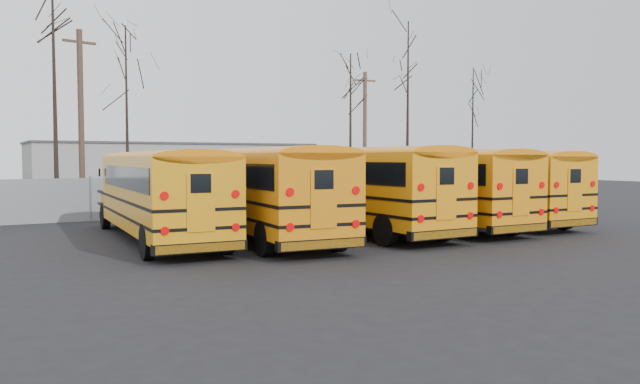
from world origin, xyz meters
TOP-DOWN VIEW (x-y plane):
  - ground at (0.00, 0.00)m, footprint 120.00×120.00m
  - fence at (0.00, 12.00)m, footprint 40.00×0.04m
  - distant_building at (2.00, 32.00)m, footprint 22.00×8.00m
  - bus_a at (-7.18, 3.20)m, footprint 3.33×11.67m
  - bus_b at (-3.85, 2.18)m, footprint 3.77×12.14m
  - bus_c at (0.18, 2.31)m, footprint 2.90×12.16m
  - bus_d at (3.71, 2.20)m, footprint 2.87×11.87m
  - bus_e at (7.07, 2.48)m, footprint 2.98×11.67m
  - utility_pole_left at (-7.81, 15.28)m, footprint 1.65×0.48m
  - utility_pole_right at (11.53, 18.30)m, footprint 1.59×0.33m
  - tree_2 at (-9.12, 14.57)m, footprint 0.26×0.26m
  - tree_3 at (-5.57, 15.14)m, footprint 0.26×0.26m
  - tree_4 at (9.16, 16.48)m, footprint 0.26×0.26m
  - tree_5 at (14.99, 17.91)m, footprint 0.26×0.26m
  - tree_6 at (17.43, 13.82)m, footprint 0.26×0.26m

SIDE VIEW (x-z plane):
  - ground at x=0.00m, z-range 0.00..0.00m
  - fence at x=0.00m, z-range 0.00..2.00m
  - bus_a at x=-7.18m, z-range 0.28..3.50m
  - bus_e at x=7.07m, z-range 0.28..3.52m
  - bus_d at x=3.71m, z-range 0.28..3.59m
  - bus_b at x=-3.85m, z-range 0.29..3.63m
  - bus_c at x=0.18m, z-range 0.29..3.68m
  - distant_building at x=2.00m, z-range 0.00..4.00m
  - tree_6 at x=17.43m, z-range 0.00..9.11m
  - utility_pole_right at x=11.53m, z-range 0.12..9.05m
  - utility_pole_left at x=-7.81m, z-range 0.13..9.50m
  - tree_4 at x=9.16m, z-range 0.00..9.76m
  - tree_3 at x=-5.57m, z-range 0.00..9.79m
  - tree_2 at x=-9.12m, z-range 0.00..12.21m
  - tree_5 at x=14.99m, z-range 0.00..12.73m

